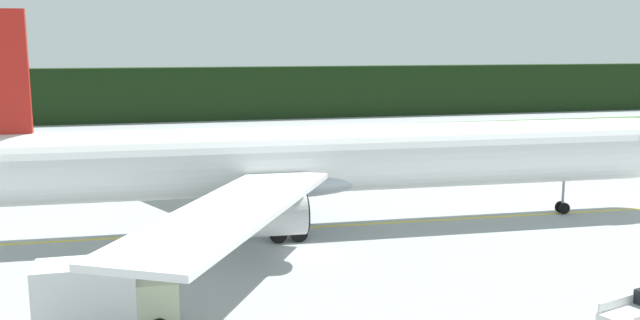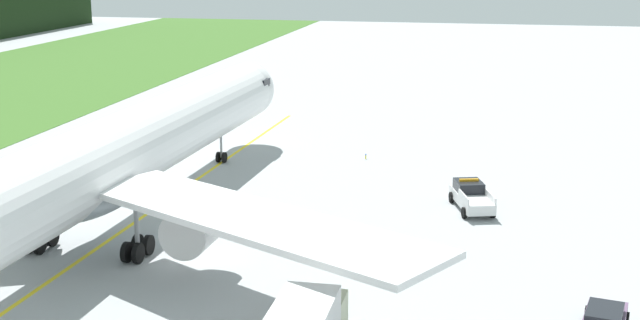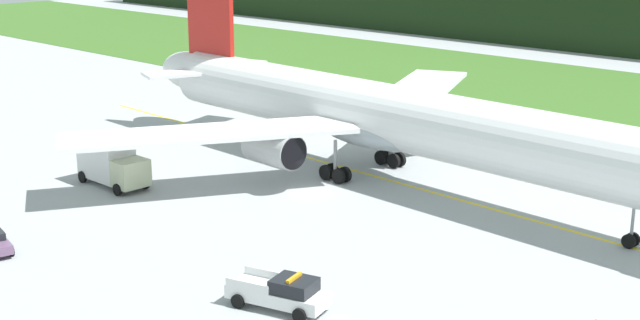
% 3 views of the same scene
% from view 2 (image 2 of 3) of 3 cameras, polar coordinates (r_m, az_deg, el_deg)
% --- Properties ---
extents(ground, '(320.00, 320.00, 0.00)m').
position_cam_2_polar(ground, '(50.52, -8.53, -6.51)').
color(ground, '#9CA0A3').
extents(taxiway_centerline_main, '(80.10, 2.89, 0.01)m').
position_cam_2_polar(taxiway_centerline_main, '(55.41, -13.39, -4.87)').
color(taxiway_centerline_main, yellow).
rests_on(taxiway_centerline_main, ground).
extents(airliner, '(59.15, 44.71, 15.48)m').
position_cam_2_polar(airliner, '(53.29, -14.12, -0.14)').
color(airliner, silver).
rests_on(airliner, ground).
extents(ops_pickup_truck, '(5.66, 3.38, 1.94)m').
position_cam_2_polar(ops_pickup_truck, '(59.78, 10.03, -2.39)').
color(ops_pickup_truck, silver).
rests_on(ops_pickup_truck, ground).
extents(staff_car, '(4.44, 2.70, 1.30)m').
position_cam_2_polar(staff_car, '(42.72, 18.41, -10.04)').
color(staff_car, '#684B6B').
rests_on(staff_car, ground).
extents(taxiway_edge_light_east, '(0.12, 0.12, 0.43)m').
position_cam_2_polar(taxiway_edge_light_east, '(72.92, 3.07, 0.26)').
color(taxiway_edge_light_east, yellow).
rests_on(taxiway_edge_light_east, ground).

